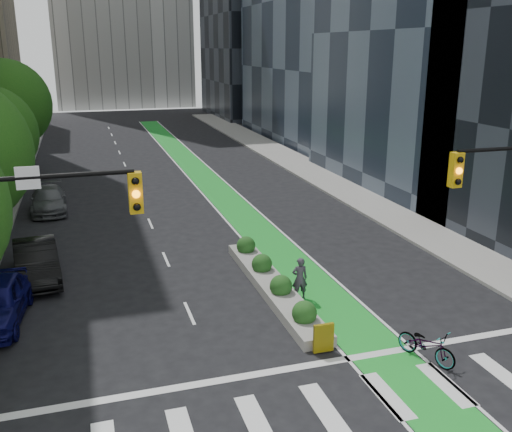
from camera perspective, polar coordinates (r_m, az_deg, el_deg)
ground at (r=17.79m, az=5.42°, el=-16.81°), size 160.00×160.00×0.00m
sidewalk_right at (r=43.60m, az=7.30°, el=3.61°), size 3.60×90.00×0.15m
bike_lane_paint at (r=45.60m, az=-5.49°, el=4.15°), size 2.20×70.00×0.01m
building_dark_end at (r=85.76m, az=0.51°, el=19.42°), size 14.00×18.00×28.00m
tree_far at (r=46.12m, az=-23.80°, el=10.14°), size 6.60×6.60×9.00m
median_planter at (r=23.80m, az=1.66°, el=-6.67°), size 1.20×10.26×1.10m
bicycle at (r=19.61m, az=16.69°, el=-12.22°), size 1.53×2.23×1.11m
cyclist at (r=22.98m, az=4.40°, el=-6.24°), size 0.68×0.48×1.75m
parked_car_left_mid at (r=26.57m, az=-21.12°, el=-4.24°), size 2.29×5.20×1.66m
parked_car_left_far at (r=37.32m, az=-20.03°, el=1.55°), size 2.24×5.09×1.45m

